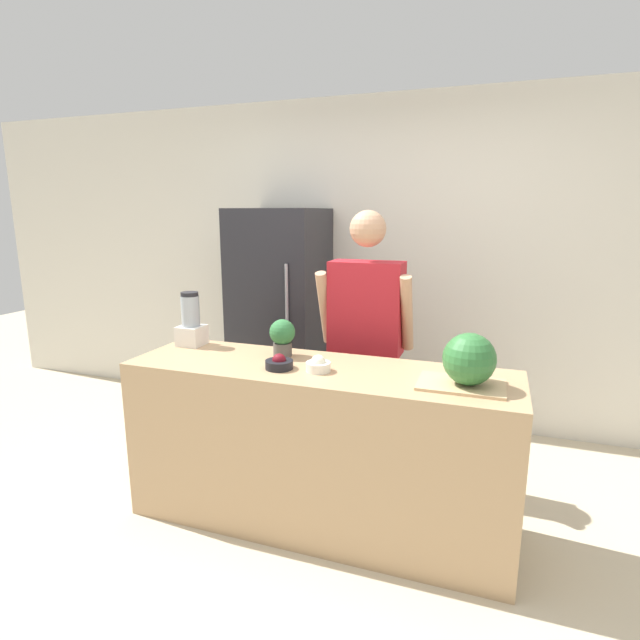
{
  "coord_description": "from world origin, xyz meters",
  "views": [
    {
      "loc": [
        0.85,
        -2.08,
        1.71
      ],
      "look_at": [
        0.0,
        0.33,
        1.16
      ],
      "focal_mm": 28.0,
      "sensor_mm": 36.0,
      "label": 1
    }
  ],
  "objects_px": {
    "person": "(366,345)",
    "blender": "(191,323)",
    "bowl_cherries": "(279,363)",
    "refrigerator": "(281,318)",
    "potted_plant": "(282,336)",
    "bowl_cream": "(318,365)",
    "watermelon": "(469,359)"
  },
  "relations": [
    {
      "from": "person",
      "to": "blender",
      "type": "distance_m",
      "value": 1.1
    },
    {
      "from": "person",
      "to": "bowl_cherries",
      "type": "xyz_separation_m",
      "value": [
        -0.28,
        -0.71,
        0.05
      ]
    },
    {
      "from": "refrigerator",
      "to": "potted_plant",
      "type": "height_order",
      "value": "refrigerator"
    },
    {
      "from": "bowl_cream",
      "to": "person",
      "type": "bearing_deg",
      "value": 83.69
    },
    {
      "from": "watermelon",
      "to": "blender",
      "type": "bearing_deg",
      "value": 172.4
    },
    {
      "from": "watermelon",
      "to": "blender",
      "type": "distance_m",
      "value": 1.67
    },
    {
      "from": "person",
      "to": "refrigerator",
      "type": "bearing_deg",
      "value": 144.09
    },
    {
      "from": "bowl_cream",
      "to": "blender",
      "type": "distance_m",
      "value": 0.95
    },
    {
      "from": "bowl_cherries",
      "to": "blender",
      "type": "distance_m",
      "value": 0.76
    },
    {
      "from": "bowl_cherries",
      "to": "bowl_cream",
      "type": "distance_m",
      "value": 0.21
    },
    {
      "from": "bowl_cherries",
      "to": "potted_plant",
      "type": "bearing_deg",
      "value": 109.3
    },
    {
      "from": "bowl_cherries",
      "to": "potted_plant",
      "type": "distance_m",
      "value": 0.25
    },
    {
      "from": "refrigerator",
      "to": "blender",
      "type": "xyz_separation_m",
      "value": [
        -0.11,
        -1.09,
        0.18
      ]
    },
    {
      "from": "refrigerator",
      "to": "bowl_cherries",
      "type": "height_order",
      "value": "refrigerator"
    },
    {
      "from": "blender",
      "to": "potted_plant",
      "type": "distance_m",
      "value": 0.63
    },
    {
      "from": "bowl_cream",
      "to": "potted_plant",
      "type": "distance_m",
      "value": 0.36
    },
    {
      "from": "person",
      "to": "bowl_cream",
      "type": "bearing_deg",
      "value": -96.31
    },
    {
      "from": "potted_plant",
      "to": "person",
      "type": "bearing_deg",
      "value": 53.67
    },
    {
      "from": "person",
      "to": "watermelon",
      "type": "height_order",
      "value": "person"
    },
    {
      "from": "watermelon",
      "to": "bowl_cherries",
      "type": "height_order",
      "value": "watermelon"
    },
    {
      "from": "refrigerator",
      "to": "watermelon",
      "type": "bearing_deg",
      "value": -40.37
    },
    {
      "from": "refrigerator",
      "to": "blender",
      "type": "bearing_deg",
      "value": -95.99
    },
    {
      "from": "refrigerator",
      "to": "bowl_cream",
      "type": "relative_size",
      "value": 13.59
    },
    {
      "from": "blender",
      "to": "watermelon",
      "type": "bearing_deg",
      "value": -7.6
    },
    {
      "from": "blender",
      "to": "refrigerator",
      "type": "bearing_deg",
      "value": 84.01
    },
    {
      "from": "watermelon",
      "to": "potted_plant",
      "type": "distance_m",
      "value": 1.04
    },
    {
      "from": "refrigerator",
      "to": "person",
      "type": "relative_size",
      "value": 1.01
    },
    {
      "from": "refrigerator",
      "to": "blender",
      "type": "height_order",
      "value": "refrigerator"
    },
    {
      "from": "bowl_cream",
      "to": "watermelon",
      "type": "bearing_deg",
      "value": 0.75
    },
    {
      "from": "watermelon",
      "to": "potted_plant",
      "type": "xyz_separation_m",
      "value": [
        -1.03,
        0.18,
        -0.02
      ]
    },
    {
      "from": "person",
      "to": "blender",
      "type": "bearing_deg",
      "value": -155.25
    },
    {
      "from": "person",
      "to": "blender",
      "type": "height_order",
      "value": "person"
    }
  ]
}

